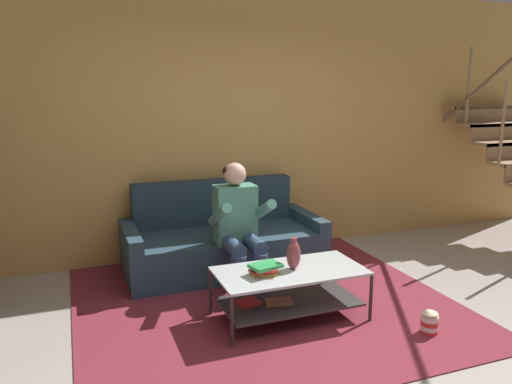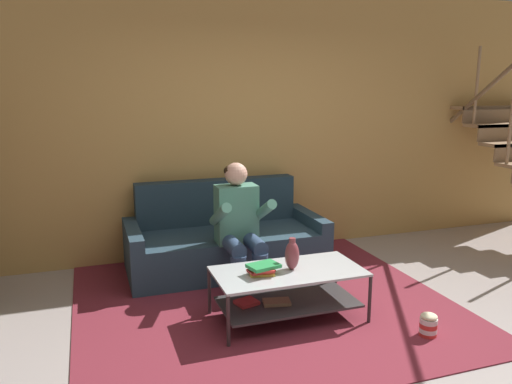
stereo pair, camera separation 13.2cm
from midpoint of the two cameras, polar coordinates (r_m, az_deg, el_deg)
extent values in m
plane|color=#AA9F9B|center=(3.76, 11.56, -17.53)|extent=(16.80, 16.80, 0.00)
cube|color=tan|center=(5.55, -0.83, 7.89)|extent=(8.40, 0.12, 2.90)
cube|color=#A27D57|center=(6.92, 27.03, 6.86)|extent=(1.03, 0.28, 0.04)
cube|color=#8E6E4C|center=(6.84, 27.74, 6.07)|extent=(1.03, 0.02, 0.20)
cube|color=#A27D57|center=(7.11, 25.58, 8.71)|extent=(1.03, 0.28, 0.04)
cube|color=#8E6E4C|center=(7.02, 26.26, 7.97)|extent=(1.03, 0.02, 0.20)
cube|color=#A27D57|center=(7.31, 24.19, 10.46)|extent=(1.03, 0.28, 0.04)
cube|color=#8E6E4C|center=(7.21, 24.84, 9.76)|extent=(1.03, 0.02, 0.20)
cube|color=#A27D57|center=(7.51, 22.86, 12.12)|extent=(1.03, 0.28, 0.04)
cube|color=#8E6E4C|center=(7.42, 23.48, 11.46)|extent=(1.03, 0.02, 0.20)
cylinder|color=#A27D57|center=(6.19, 27.66, 7.00)|extent=(0.04, 0.04, 0.90)
cylinder|color=#A27D57|center=(6.58, 24.47, 11.00)|extent=(0.04, 0.04, 0.90)
cylinder|color=#A27D57|center=(7.01, 21.58, 14.51)|extent=(0.04, 0.04, 0.90)
cylinder|color=brown|center=(6.28, 27.22, 12.14)|extent=(0.05, 2.52, 1.85)
cube|color=#283E4D|center=(5.13, -2.69, -6.70)|extent=(1.71, 0.91, 0.40)
cube|color=#223541|center=(5.34, -3.82, -1.06)|extent=(1.71, 0.18, 0.47)
cube|color=#283E4D|center=(4.94, -13.06, -6.98)|extent=(0.13, 0.91, 0.52)
cube|color=#283E4D|center=(5.42, 6.71, -5.06)|extent=(0.13, 0.91, 0.52)
cylinder|color=navy|center=(4.42, -1.14, -9.80)|extent=(0.14, 0.14, 0.40)
cylinder|color=navy|center=(4.48, 1.33, -9.50)|extent=(0.14, 0.14, 0.40)
cylinder|color=navy|center=(4.49, -1.85, -6.11)|extent=(0.14, 0.42, 0.14)
cylinder|color=navy|center=(4.55, 0.56, -5.86)|extent=(0.14, 0.42, 0.14)
cube|color=#49836D|center=(4.65, -1.45, -2.53)|extent=(0.38, 0.22, 0.55)
cylinder|color=#49836D|center=(4.41, -3.27, -2.60)|extent=(0.09, 0.49, 0.31)
cylinder|color=#49836D|center=(4.54, 1.69, -2.19)|extent=(0.09, 0.49, 0.31)
sphere|color=tan|center=(4.57, -1.48, 2.07)|extent=(0.21, 0.21, 0.21)
ellipsoid|color=black|center=(4.59, -1.55, 2.43)|extent=(0.21, 0.21, 0.13)
cube|color=#B9BFC1|center=(4.01, 4.66, -9.03)|extent=(1.18, 0.60, 0.02)
cube|color=#3B393A|center=(4.11, 4.60, -12.41)|extent=(1.09, 0.55, 0.02)
cylinder|color=#352B2C|center=(3.66, -2.12, -14.48)|extent=(0.03, 0.03, 0.41)
cylinder|color=#352B2C|center=(4.11, 13.79, -11.78)|extent=(0.03, 0.03, 0.41)
cylinder|color=#352B2C|center=(4.16, -4.43, -11.17)|extent=(0.03, 0.03, 0.41)
cylinder|color=#352B2C|center=(4.56, 9.92, -9.20)|extent=(0.03, 0.03, 0.41)
cube|color=red|center=(4.03, -0.12, -12.50)|extent=(0.20, 0.18, 0.03)
cube|color=#916F4C|center=(4.05, 3.34, -12.45)|extent=(0.23, 0.17, 0.03)
cube|color=maroon|center=(4.58, 0.95, -11.65)|extent=(3.13, 3.24, 0.01)
cube|color=#8C4E54|center=(4.58, 0.95, -11.63)|extent=(1.72, 1.78, 0.00)
ellipsoid|color=brown|center=(3.99, 5.09, -7.22)|extent=(0.11, 0.11, 0.23)
cylinder|color=brown|center=(3.96, 5.12, -5.63)|extent=(0.05, 0.05, 0.05)
cube|color=gold|center=(3.91, 1.64, -9.26)|extent=(0.21, 0.17, 0.02)
cube|color=red|center=(3.91, 1.55, -8.98)|extent=(0.21, 0.15, 0.02)
cube|color=red|center=(3.89, 1.81, -8.78)|extent=(0.19, 0.19, 0.02)
cube|color=#299349|center=(3.89, 1.85, -8.44)|extent=(0.27, 0.21, 0.03)
cylinder|color=red|center=(4.12, 19.93, -15.04)|extent=(0.13, 0.13, 0.04)
cylinder|color=white|center=(4.10, 19.97, -14.58)|extent=(0.13, 0.13, 0.04)
cylinder|color=red|center=(4.08, 20.00, -14.12)|extent=(0.13, 0.13, 0.04)
cylinder|color=white|center=(4.07, 20.04, -13.65)|extent=(0.13, 0.13, 0.04)
ellipsoid|color=beige|center=(4.05, 20.08, -13.21)|extent=(0.12, 0.12, 0.05)
camera|label=1|loc=(0.07, -89.11, 0.19)|focal=35.00mm
camera|label=2|loc=(0.07, 90.89, -0.19)|focal=35.00mm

